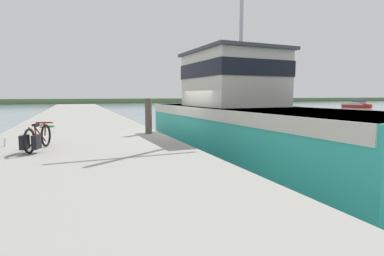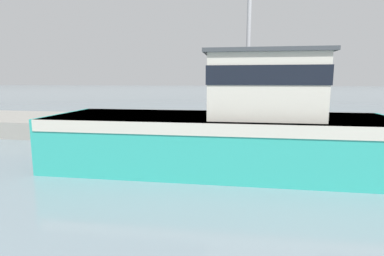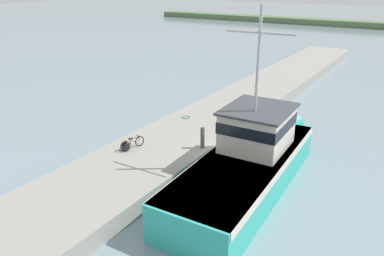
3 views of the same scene
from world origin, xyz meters
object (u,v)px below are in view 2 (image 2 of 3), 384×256
bicycle_touring (218,113)px  water_bottle_on_curb (238,115)px  fishing_boat_main (237,127)px  mooring_post (263,115)px

bicycle_touring → water_bottle_on_curb: 1.45m
fishing_boat_main → mooring_post: bearing=161.6°
fishing_boat_main → mooring_post: fishing_boat_main is taller
fishing_boat_main → water_bottle_on_curb: size_ratio=63.03×
fishing_boat_main → bicycle_touring: (-6.94, -1.43, -0.27)m
mooring_post → bicycle_touring: bearing=-145.1°
water_bottle_on_curb → fishing_boat_main: bearing=2.2°
bicycle_touring → water_bottle_on_curb: (-0.89, 1.12, -0.20)m
water_bottle_on_curb → mooring_post: bearing=16.6°
bicycle_touring → water_bottle_on_curb: bicycle_touring is taller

